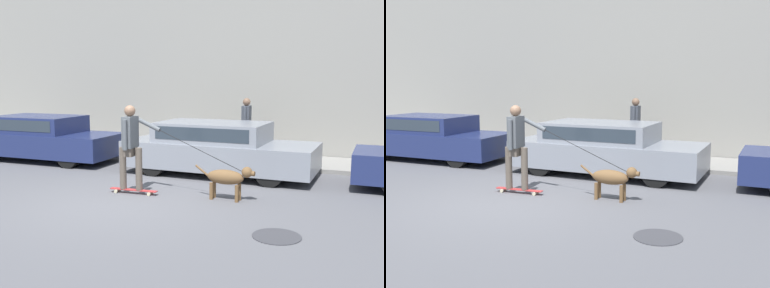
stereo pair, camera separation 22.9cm
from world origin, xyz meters
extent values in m
plane|color=#545459|center=(0.00, 0.00, 0.00)|extent=(36.00, 36.00, 0.00)
cube|color=gray|center=(0.00, 6.32, 2.88)|extent=(32.00, 0.30, 5.76)
cube|color=gray|center=(0.00, 5.15, 0.05)|extent=(30.00, 2.00, 0.11)
cylinder|color=black|center=(-3.06, 3.91, 0.31)|extent=(0.62, 0.21, 0.62)
cylinder|color=black|center=(-3.04, 2.38, 0.31)|extent=(0.62, 0.21, 0.62)
cylinder|color=black|center=(-5.80, 3.87, 0.31)|extent=(0.62, 0.21, 0.62)
cube|color=navy|center=(-4.42, 3.13, 0.49)|extent=(4.46, 1.84, 0.61)
cube|color=navy|center=(-4.60, 3.12, 1.03)|extent=(2.39, 1.63, 0.46)
cube|color=#28333D|center=(-4.58, 2.32, 1.05)|extent=(2.08, 0.05, 0.30)
cylinder|color=black|center=(2.30, 3.88, 0.31)|extent=(0.62, 0.21, 0.61)
cylinder|color=black|center=(2.26, 2.31, 0.31)|extent=(0.62, 0.21, 0.61)
cylinder|color=black|center=(-0.53, 3.94, 0.31)|extent=(0.62, 0.21, 0.61)
cylinder|color=black|center=(-0.56, 2.37, 0.31)|extent=(0.62, 0.21, 0.61)
cube|color=gray|center=(0.87, 3.13, 0.49)|extent=(4.60, 1.91, 0.62)
cube|color=gray|center=(0.68, 3.13, 1.03)|extent=(2.63, 1.69, 0.46)
cube|color=#28333D|center=(0.67, 2.31, 1.06)|extent=(2.28, 0.06, 0.30)
cylinder|color=brown|center=(1.98, 1.00, 0.16)|extent=(0.07, 0.07, 0.33)
cylinder|color=brown|center=(1.98, 0.85, 0.16)|extent=(0.07, 0.07, 0.33)
cylinder|color=brown|center=(1.47, 1.02, 0.16)|extent=(0.07, 0.07, 0.33)
cylinder|color=brown|center=(1.47, 0.86, 0.16)|extent=(0.07, 0.07, 0.33)
ellipsoid|color=brown|center=(1.72, 0.93, 0.44)|extent=(0.74, 0.31, 0.28)
sphere|color=brown|center=(2.15, 0.92, 0.57)|extent=(0.20, 0.20, 0.20)
cylinder|color=brown|center=(2.24, 0.92, 0.56)|extent=(0.12, 0.10, 0.09)
cylinder|color=brown|center=(1.24, 0.95, 0.53)|extent=(0.29, 0.05, 0.22)
cylinder|color=beige|center=(0.23, 0.78, 0.04)|extent=(0.07, 0.03, 0.07)
cylinder|color=beige|center=(0.24, 0.63, 0.04)|extent=(0.07, 0.03, 0.07)
cylinder|color=beige|center=(-0.50, 0.74, 0.04)|extent=(0.07, 0.03, 0.07)
cylinder|color=beige|center=(-0.49, 0.59, 0.04)|extent=(0.07, 0.03, 0.07)
cube|color=#A82D2D|center=(-0.13, 0.68, 0.08)|extent=(1.02, 0.19, 0.02)
cylinder|color=brown|center=(-0.01, 0.69, 0.51)|extent=(0.14, 0.14, 0.85)
cylinder|color=brown|center=(-0.36, 0.67, 0.51)|extent=(0.14, 0.14, 0.85)
cube|color=brown|center=(-0.18, 0.68, 0.85)|extent=(0.19, 0.31, 0.17)
cube|color=#4C5156|center=(-0.18, 0.68, 1.25)|extent=(0.22, 0.40, 0.62)
sphere|color=brown|center=(-0.18, 0.68, 1.67)|extent=(0.22, 0.22, 0.22)
cylinder|color=#4C5156|center=(-0.17, 0.44, 1.21)|extent=(0.09, 0.09, 0.59)
cylinder|color=#4C5156|center=(0.08, 0.92, 1.40)|extent=(0.58, 0.09, 0.30)
cylinder|color=black|center=(1.25, 0.92, 0.91)|extent=(1.81, 0.01, 0.75)
cylinder|color=#28282D|center=(0.99, 4.95, 0.53)|extent=(0.15, 0.15, 0.85)
cylinder|color=#28282D|center=(0.98, 5.11, 0.53)|extent=(0.15, 0.15, 0.85)
cube|color=#424751|center=(0.99, 5.03, 1.26)|extent=(0.24, 0.43, 0.62)
cylinder|color=#424751|center=(1.01, 4.78, 1.28)|extent=(0.09, 0.09, 0.59)
cylinder|color=#424751|center=(0.97, 5.28, 1.28)|extent=(0.09, 0.09, 0.59)
sphere|color=brown|center=(0.99, 5.03, 1.67)|extent=(0.21, 0.21, 0.21)
cube|color=brown|center=(1.01, 4.78, 0.86)|extent=(0.12, 0.29, 0.25)
cylinder|color=#38383D|center=(3.06, -0.73, 0.01)|extent=(0.72, 0.72, 0.01)
cylinder|color=gold|center=(-1.73, 3.90, 0.27)|extent=(0.17, 0.17, 0.55)
sphere|color=gold|center=(-1.73, 3.90, 0.59)|extent=(0.18, 0.18, 0.18)
camera|label=1|loc=(4.31, -7.01, 2.26)|focal=42.00mm
camera|label=2|loc=(4.52, -6.92, 2.26)|focal=42.00mm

